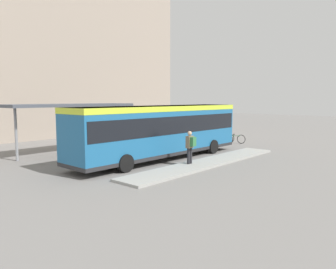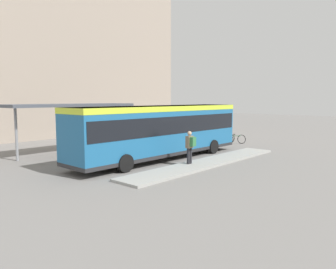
{
  "view_description": "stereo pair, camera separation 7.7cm",
  "coord_description": "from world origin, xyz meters",
  "px_view_note": "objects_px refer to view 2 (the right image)",
  "views": [
    {
      "loc": [
        -14.39,
        -13.32,
        3.64
      ],
      "look_at": [
        0.62,
        0.0,
        1.45
      ],
      "focal_mm": 35.0,
      "sensor_mm": 36.0,
      "label": 1
    },
    {
      "loc": [
        -14.34,
        -13.38,
        3.64
      ],
      "look_at": [
        0.62,
        0.0,
        1.45
      ],
      "focal_mm": 35.0,
      "sensor_mm": 36.0,
      "label": 2
    }
  ],
  "objects_px": {
    "city_bus": "(161,128)",
    "bicycle_green": "(236,139)",
    "bicycle_yellow": "(225,139)",
    "pedestrian_waiting": "(190,145)",
    "potted_planter_near_shelter": "(95,145)"
  },
  "relations": [
    {
      "from": "pedestrian_waiting",
      "to": "potted_planter_near_shelter",
      "type": "xyz_separation_m",
      "value": [
        -1.43,
        6.62,
        -0.43
      ]
    },
    {
      "from": "pedestrian_waiting",
      "to": "bicycle_green",
      "type": "xyz_separation_m",
      "value": [
        9.85,
        2.89,
        -0.77
      ]
    },
    {
      "from": "pedestrian_waiting",
      "to": "bicycle_green",
      "type": "height_order",
      "value": "pedestrian_waiting"
    },
    {
      "from": "pedestrian_waiting",
      "to": "potted_planter_near_shelter",
      "type": "bearing_deg",
      "value": 9.76
    },
    {
      "from": "city_bus",
      "to": "bicycle_yellow",
      "type": "xyz_separation_m",
      "value": [
        9.14,
        1.2,
        -1.55
      ]
    },
    {
      "from": "potted_planter_near_shelter",
      "to": "bicycle_green",
      "type": "bearing_deg",
      "value": -18.33
    },
    {
      "from": "pedestrian_waiting",
      "to": "bicycle_yellow",
      "type": "relative_size",
      "value": 1.17
    },
    {
      "from": "bicycle_green",
      "to": "pedestrian_waiting",
      "type": "bearing_deg",
      "value": -76.61
    },
    {
      "from": "bicycle_green",
      "to": "potted_planter_near_shelter",
      "type": "distance_m",
      "value": 11.89
    },
    {
      "from": "city_bus",
      "to": "bicycle_green",
      "type": "distance_m",
      "value": 9.5
    },
    {
      "from": "bicycle_green",
      "to": "bicycle_yellow",
      "type": "distance_m",
      "value": 0.93
    },
    {
      "from": "bicycle_yellow",
      "to": "bicycle_green",
      "type": "bearing_deg",
      "value": -168.16
    },
    {
      "from": "city_bus",
      "to": "pedestrian_waiting",
      "type": "relative_size",
      "value": 6.94
    },
    {
      "from": "city_bus",
      "to": "pedestrian_waiting",
      "type": "xyz_separation_m",
      "value": [
        -0.48,
        -2.58,
        -0.74
      ]
    },
    {
      "from": "city_bus",
      "to": "bicycle_green",
      "type": "relative_size",
      "value": 7.14
    }
  ]
}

